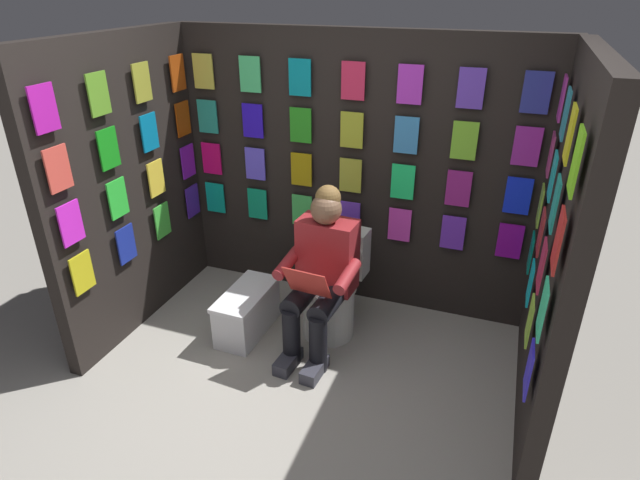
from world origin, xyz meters
name	(u,v)px	position (x,y,z in m)	size (l,w,h in m)	color
ground_plane	(267,431)	(0.00, 0.00, 0.00)	(30.00, 30.00, 0.00)	#9E998E
display_wall_back	(354,173)	(0.00, -1.66, 1.06)	(2.85, 0.14, 2.11)	black
display_wall_left	(557,252)	(-1.42, -0.81, 1.06)	(0.14, 1.61, 2.11)	black
display_wall_right	(128,188)	(1.42, -0.81, 1.06)	(0.14, 1.61, 2.11)	black
toilet	(333,291)	(-0.03, -1.11, 0.33)	(0.42, 0.57, 0.77)	white
person_reading	(321,273)	(-0.01, -0.89, 0.60)	(0.54, 0.70, 1.19)	maroon
comic_longbox_near	(247,312)	(0.56, -0.84, 0.17)	(0.29, 0.60, 0.35)	silver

